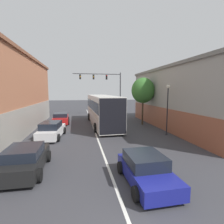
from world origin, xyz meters
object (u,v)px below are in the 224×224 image
(parked_car_left_near, at_px, (51,130))
(traffic_signal_gantry, at_px, (106,84))
(parked_car_left_far, at_px, (25,160))
(street_lamp, at_px, (168,104))
(bus, at_px, (102,109))
(street_tree_near, at_px, (143,90))
(parked_car_left_mid, at_px, (61,118))
(hatchback_foreground, at_px, (146,170))

(parked_car_left_near, xyz_separation_m, traffic_signal_gantry, (7.07, 13.88, 4.79))
(parked_car_left_far, relative_size, street_lamp, 0.82)
(bus, height_order, street_tree_near, street_tree_near)
(parked_car_left_mid, xyz_separation_m, street_tree_near, (10.28, -2.83, 3.64))
(parked_car_left_mid, height_order, street_lamp, street_lamp)
(parked_car_left_mid, relative_size, street_lamp, 0.97)
(parked_car_left_mid, distance_m, street_tree_near, 11.27)
(bus, bearing_deg, street_tree_near, -100.62)
(hatchback_foreground, relative_size, street_lamp, 0.80)
(bus, height_order, parked_car_left_mid, bus)
(traffic_signal_gantry, bearing_deg, street_lamp, -75.77)
(parked_car_left_far, distance_m, street_lamp, 12.80)
(hatchback_foreground, bearing_deg, bus, -0.46)
(parked_car_left_mid, height_order, parked_car_left_far, parked_car_left_far)
(traffic_signal_gantry, xyz_separation_m, street_tree_near, (3.29, -9.39, -1.19))
(parked_car_left_mid, xyz_separation_m, parked_car_left_far, (-0.34, -14.23, 0.00))
(parked_car_left_near, bearing_deg, street_lamp, -89.20)
(parked_car_left_near, height_order, street_lamp, street_lamp)
(traffic_signal_gantry, relative_size, street_lamp, 1.70)
(bus, bearing_deg, street_lamp, -140.32)
(bus, relative_size, parked_car_left_near, 2.80)
(hatchback_foreground, distance_m, street_tree_near, 14.80)
(street_lamp, bearing_deg, parked_car_left_mid, 142.44)
(hatchback_foreground, distance_m, parked_car_left_mid, 17.24)
(parked_car_left_near, relative_size, parked_car_left_mid, 0.96)
(street_tree_near, bearing_deg, street_lamp, -85.08)
(parked_car_left_near, height_order, parked_car_left_mid, parked_car_left_near)
(parked_car_left_far, xyz_separation_m, street_lamp, (11.09, 5.96, 2.31))
(parked_car_left_far, distance_m, traffic_signal_gantry, 22.56)
(hatchback_foreground, bearing_deg, street_tree_near, -20.97)
(bus, xyz_separation_m, parked_car_left_far, (-5.59, -12.17, -1.38))
(bus, xyz_separation_m, street_tree_near, (5.04, -0.77, 2.25))
(bus, height_order, parked_car_left_far, bus)
(parked_car_left_near, relative_size, street_lamp, 0.93)
(parked_car_left_mid, distance_m, parked_car_left_far, 14.23)
(traffic_signal_gantry, relative_size, street_tree_near, 1.39)
(parked_car_left_far, distance_m, street_tree_near, 15.99)
(hatchback_foreground, distance_m, street_lamp, 9.93)
(hatchback_foreground, height_order, traffic_signal_gantry, traffic_signal_gantry)
(street_lamp, bearing_deg, traffic_signal_gantry, 104.23)
(hatchback_foreground, height_order, parked_car_left_mid, parked_car_left_mid)
(hatchback_foreground, relative_size, street_tree_near, 0.66)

